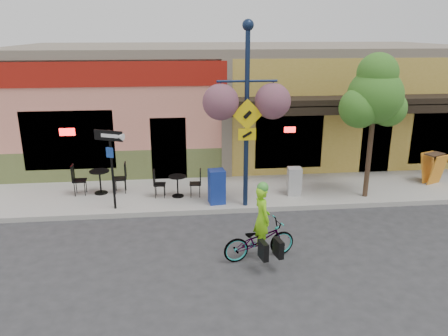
# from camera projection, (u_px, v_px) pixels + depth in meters

# --- Properties ---
(ground) EXTENTS (90.00, 90.00, 0.00)m
(ground) POSITION_uv_depth(u_px,v_px,m) (275.00, 219.00, 12.37)
(ground) COLOR #2D2D30
(ground) RESTS_ON ground
(sidewalk) EXTENTS (24.00, 3.00, 0.15)m
(sidewalk) POSITION_uv_depth(u_px,v_px,m) (262.00, 191.00, 14.24)
(sidewalk) COLOR #9E9B93
(sidewalk) RESTS_ON ground
(curb) EXTENTS (24.00, 0.12, 0.15)m
(curb) POSITION_uv_depth(u_px,v_px,m) (271.00, 209.00, 12.87)
(curb) COLOR #A8A59E
(curb) RESTS_ON ground
(building) EXTENTS (18.20, 8.20, 4.50)m
(building) POSITION_uv_depth(u_px,v_px,m) (239.00, 99.00, 18.79)
(building) COLOR #DE846D
(building) RESTS_ON ground
(bicycle) EXTENTS (1.83, 0.96, 0.91)m
(bicycle) POSITION_uv_depth(u_px,v_px,m) (259.00, 240.00, 10.13)
(bicycle) COLOR maroon
(bicycle) RESTS_ON ground
(cyclist_rider) EXTENTS (0.48, 0.62, 1.53)m
(cyclist_rider) POSITION_uv_depth(u_px,v_px,m) (262.00, 228.00, 10.04)
(cyclist_rider) COLOR #87E317
(cyclist_rider) RESTS_ON ground
(lamp_post) EXTENTS (1.68, 0.67, 5.25)m
(lamp_post) POSITION_uv_depth(u_px,v_px,m) (247.00, 118.00, 12.16)
(lamp_post) COLOR #13213E
(lamp_post) RESTS_ON sidewalk
(one_way_sign) EXTENTS (0.89, 0.55, 2.33)m
(one_way_sign) POSITION_uv_depth(u_px,v_px,m) (112.00, 170.00, 12.36)
(one_way_sign) COLOR black
(one_way_sign) RESTS_ON sidewalk
(cafe_set_left) EXTENTS (1.68, 0.90, 0.98)m
(cafe_set_left) POSITION_uv_depth(u_px,v_px,m) (100.00, 179.00, 13.72)
(cafe_set_left) COLOR black
(cafe_set_left) RESTS_ON sidewalk
(cafe_set_right) EXTENTS (1.49, 0.80, 0.87)m
(cafe_set_right) POSITION_uv_depth(u_px,v_px,m) (177.00, 183.00, 13.48)
(cafe_set_right) COLOR black
(cafe_set_right) RESTS_ON sidewalk
(newspaper_box_blue) EXTENTS (0.52, 0.47, 1.04)m
(newspaper_box_blue) POSITION_uv_depth(u_px,v_px,m) (217.00, 187.00, 12.96)
(newspaper_box_blue) COLOR navy
(newspaper_box_blue) RESTS_ON sidewalk
(newspaper_box_grey) EXTENTS (0.44, 0.40, 0.88)m
(newspaper_box_grey) POSITION_uv_depth(u_px,v_px,m) (294.00, 181.00, 13.64)
(newspaper_box_grey) COLOR #AAAAAA
(newspaper_box_grey) RESTS_ON sidewalk
(street_tree) EXTENTS (2.28, 2.28, 4.42)m
(street_tree) POSITION_uv_depth(u_px,v_px,m) (372.00, 127.00, 12.98)
(street_tree) COLOR #3D7A26
(street_tree) RESTS_ON sidewalk
(sandwich_board) EXTENTS (0.76, 0.67, 1.04)m
(sandwich_board) POSITION_uv_depth(u_px,v_px,m) (438.00, 170.00, 14.49)
(sandwich_board) COLOR orange
(sandwich_board) RESTS_ON sidewalk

